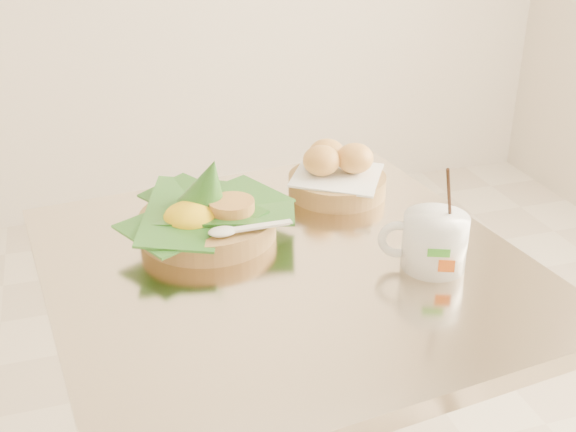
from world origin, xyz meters
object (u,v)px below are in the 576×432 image
object	(u,v)px
cafe_table	(287,377)
rice_basket	(207,214)
bread_basket	(336,174)
coffee_mug	(433,240)

from	to	relation	value
cafe_table	rice_basket	size ratio (longest dim) A/B	2.79
cafe_table	bread_basket	xyz separation A→B (m)	(0.16, 0.22, 0.26)
coffee_mug	bread_basket	bearing A→B (deg)	97.95
cafe_table	rice_basket	xyz separation A→B (m)	(-0.09, 0.12, 0.26)
cafe_table	bread_basket	bearing A→B (deg)	53.07
rice_basket	bread_basket	xyz separation A→B (m)	(0.26, 0.09, -0.00)
rice_basket	bread_basket	bearing A→B (deg)	19.66
rice_basket	cafe_table	bearing A→B (deg)	-52.51
coffee_mug	rice_basket	bearing A→B (deg)	146.02
bread_basket	coffee_mug	world-z (taller)	coffee_mug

